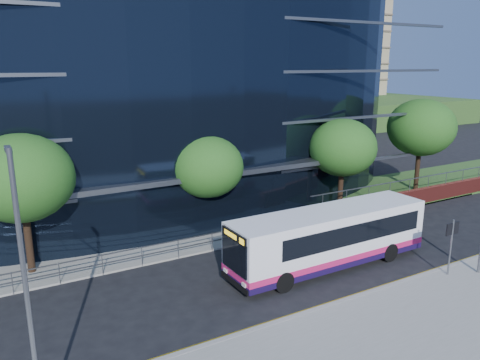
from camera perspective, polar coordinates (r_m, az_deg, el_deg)
ground at (r=23.15m, az=13.86°, el=-12.35°), size 200.00×200.00×0.00m
pavement_near at (r=20.30m, az=24.04°, el=-17.00°), size 80.00×8.00×0.15m
kerb at (r=22.49m, az=15.66°, el=-13.07°), size 80.00×0.25×0.16m
yellow_line_outer at (r=22.64m, az=15.28°, el=-13.06°), size 80.00×0.08×0.01m
yellow_line_inner at (r=22.74m, az=15.01°, el=-12.92°), size 80.00×0.08×0.01m
far_forecourt at (r=28.97m, az=-10.55°, el=-6.56°), size 50.00×8.00×0.10m
grass_verge at (r=47.55m, az=25.86°, el=0.41°), size 36.00×8.00×0.12m
glass_office at (r=37.20m, az=-13.34°, el=10.41°), size 44.00×23.10×16.00m
retaining_wall at (r=42.19m, az=26.94°, el=-0.53°), size 34.00×0.40×2.11m
guard_railings at (r=24.57m, az=-11.90°, el=-8.54°), size 24.00×0.05×1.10m
apartment_block at (r=85.77m, az=3.21°, el=14.72°), size 60.00×42.00×30.00m
street_sign at (r=24.60m, az=24.41°, el=-6.20°), size 0.85×0.09×2.80m
tree_far_a at (r=24.36m, az=-25.12°, el=0.20°), size 4.95×4.95×6.98m
tree_far_b at (r=27.54m, az=-4.00°, el=1.61°), size 4.29×4.29×6.05m
tree_far_c at (r=32.63m, az=12.41°, el=3.86°), size 4.62×4.62×6.51m
tree_far_d at (r=39.73m, az=21.22°, el=5.97°), size 5.28×5.28×7.44m
tree_dist_e at (r=67.26m, az=5.44°, el=9.25°), size 4.62×4.62×6.51m
tree_dist_f at (r=79.02m, az=14.23°, el=9.37°), size 4.29×4.29×6.05m
streetlight_west at (r=13.80m, az=-24.67°, el=-11.73°), size 0.15×0.77×8.00m
city_bus at (r=24.29m, az=10.99°, el=-6.81°), size 11.11×2.62×2.99m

